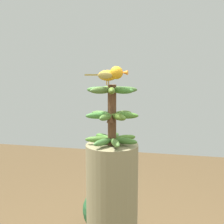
% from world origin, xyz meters
% --- Properties ---
extents(banana_bunch, '(0.27, 0.27, 0.30)m').
position_xyz_m(banana_bunch, '(-0.00, 0.00, 1.34)').
color(banana_bunch, brown).
rests_on(banana_bunch, banana_tree).
extents(perched_bird, '(0.21, 0.07, 0.09)m').
position_xyz_m(perched_bird, '(-0.01, 0.05, 1.54)').
color(perched_bird, '#C68933').
rests_on(perched_bird, banana_bunch).
extents(tropical_shrub, '(0.43, 0.43, 0.50)m').
position_xyz_m(tropical_shrub, '(0.29, -1.04, 0.28)').
color(tropical_shrub, brown).
rests_on(tropical_shrub, ground).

